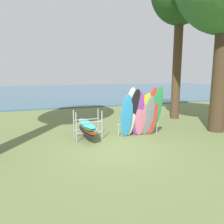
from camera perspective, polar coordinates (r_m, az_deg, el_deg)
ground_plane at (r=8.43m, az=0.69°, el=-9.38°), size 80.00×80.00×0.00m
lake_water at (r=35.88m, az=-14.89°, el=5.27°), size 80.00×36.00×0.10m
leaning_board_pile at (r=9.65m, az=7.69°, el=-0.55°), size 1.96×0.98×2.28m
board_storage_rack at (r=9.48m, az=-6.41°, el=-3.77°), size 1.15×2.12×1.25m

